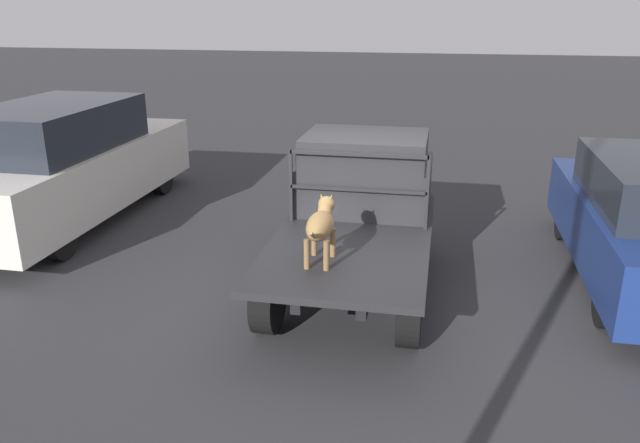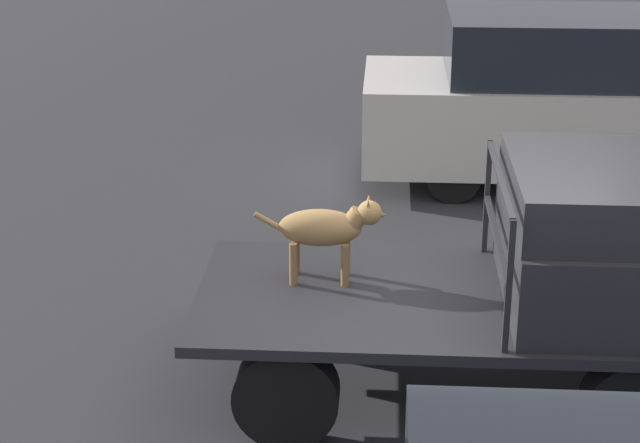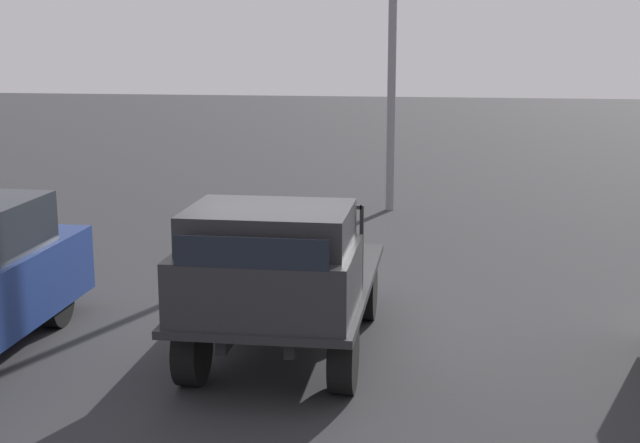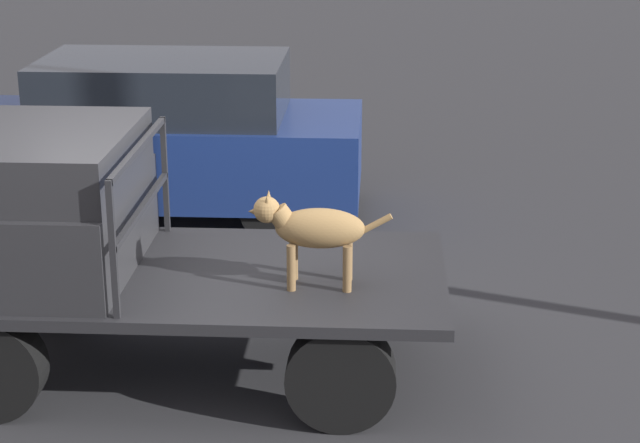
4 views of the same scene
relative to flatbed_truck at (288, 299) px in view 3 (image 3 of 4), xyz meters
name	(u,v)px [view 3 (image 3 of 4)]	position (x,y,z in m)	size (l,w,h in m)	color
ground_plane	(288,348)	(0.00, 0.00, -0.56)	(80.00, 80.00, 0.00)	#2D2D30
flatbed_truck	(288,299)	(0.00, 0.00, 0.00)	(3.70, 1.82, 0.77)	black
truck_cab	(268,262)	(1.03, 0.00, 0.68)	(1.47, 1.70, 0.99)	#28282B
truck_headboard	(283,233)	(0.26, 0.00, 0.81)	(0.04, 1.70, 0.90)	#232326
dog	(319,227)	(-0.93, 0.22, 0.62)	(0.96, 0.27, 0.66)	brown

